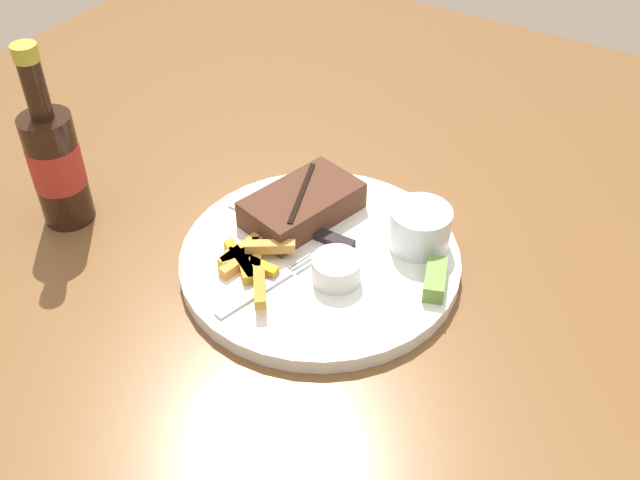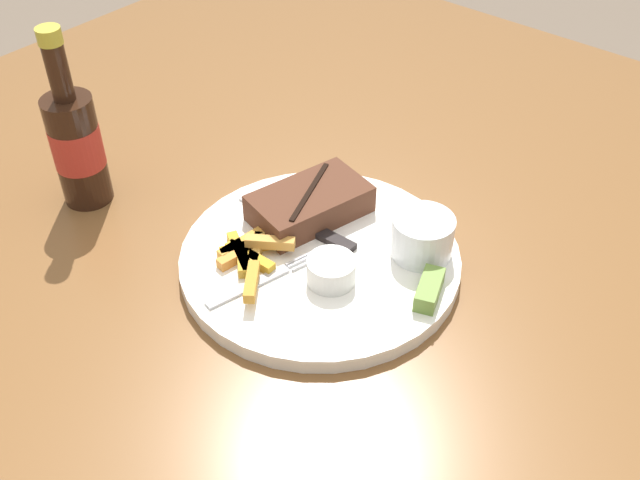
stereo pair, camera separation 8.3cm
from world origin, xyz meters
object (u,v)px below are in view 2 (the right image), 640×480
object	(u,v)px
fork_utensil	(257,283)
knife_utensil	(307,227)
coleslaw_cup	(423,234)
dipping_sauce_cup	(331,270)
beer_bottle	(76,143)
dinner_plate	(320,259)
pickle_spear	(429,289)
steak_portion	(310,204)

from	to	relation	value
fork_utensil	knife_utensil	xyz separation A→B (m)	(0.10, 0.02, 0.00)
coleslaw_cup	knife_utensil	bearing A→B (deg)	112.11
dipping_sauce_cup	beer_bottle	size ratio (longest dim) A/B	0.23
dinner_plate	knife_utensil	bearing A→B (deg)	59.81
pickle_spear	dipping_sauce_cup	bearing A→B (deg)	116.64
dinner_plate	knife_utensil	world-z (taller)	knife_utensil
dinner_plate	beer_bottle	distance (m)	0.33
fork_utensil	beer_bottle	xyz separation A→B (m)	(-0.01, 0.29, 0.06)
pickle_spear	knife_utensil	size ratio (longest dim) A/B	0.36
dinner_plate	knife_utensil	size ratio (longest dim) A/B	1.92
steak_portion	dinner_plate	bearing A→B (deg)	-130.19
coleslaw_cup	knife_utensil	world-z (taller)	coleslaw_cup
steak_portion	coleslaw_cup	xyz separation A→B (m)	(0.03, -0.14, 0.01)
steak_portion	dipping_sauce_cup	distance (m)	0.12
dipping_sauce_cup	fork_utensil	bearing A→B (deg)	133.74
coleslaw_cup	fork_utensil	size ratio (longest dim) A/B	0.53
beer_bottle	knife_utensil	bearing A→B (deg)	-66.96
steak_portion	coleslaw_cup	size ratio (longest dim) A/B	2.19
steak_portion	knife_utensil	size ratio (longest dim) A/B	0.93
beer_bottle	coleslaw_cup	bearing A→B (deg)	-67.26
dipping_sauce_cup	pickle_spear	size ratio (longest dim) A/B	0.89
steak_portion	coleslaw_cup	distance (m)	0.14
dinner_plate	pickle_spear	distance (m)	0.14
dipping_sauce_cup	pickle_spear	xyz separation A→B (m)	(0.05, -0.09, -0.01)
dinner_plate	pickle_spear	bearing A→B (deg)	-80.70
steak_portion	knife_utensil	distance (m)	0.03
steak_portion	pickle_spear	bearing A→B (deg)	-97.27
knife_utensil	dinner_plate	bearing A→B (deg)	147.91
steak_portion	fork_utensil	distance (m)	0.13
pickle_spear	fork_utensil	size ratio (longest dim) A/B	0.45
dipping_sauce_cup	knife_utensil	distance (m)	0.09
steak_portion	fork_utensil	world-z (taller)	steak_portion
dipping_sauce_cup	pickle_spear	bearing A→B (deg)	-63.36
pickle_spear	beer_bottle	size ratio (longest dim) A/B	0.26
beer_bottle	steak_portion	bearing A→B (deg)	-61.84
coleslaw_cup	pickle_spear	xyz separation A→B (m)	(-0.05, -0.05, -0.02)
dinner_plate	coleslaw_cup	xyz separation A→B (m)	(0.07, -0.09, 0.04)
knife_utensil	beer_bottle	bearing A→B (deg)	21.14
dinner_plate	steak_portion	xyz separation A→B (m)	(0.05, 0.05, 0.03)
fork_utensil	knife_utensil	bearing A→B (deg)	24.63
fork_utensil	knife_utensil	size ratio (longest dim) A/B	0.80
dipping_sauce_cup	fork_utensil	size ratio (longest dim) A/B	0.40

